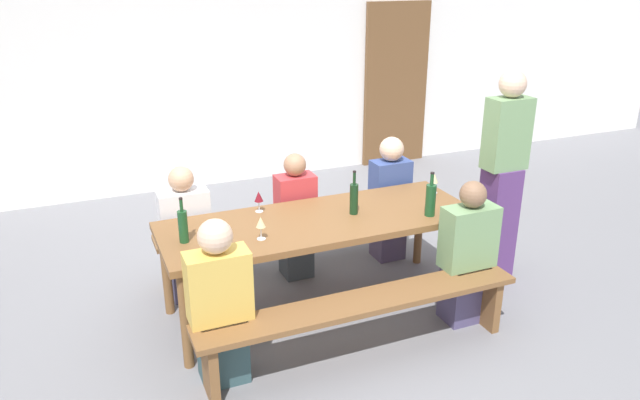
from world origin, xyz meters
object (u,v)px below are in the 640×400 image
Objects in this scene: wine_glass_2 at (435,180)px; seated_guest_near_1 at (467,257)px; bench_near at (362,312)px; wine_bottle_2 at (431,199)px; wine_bottle_1 at (183,226)px; seated_guest_far_1 at (296,219)px; seated_guest_near_0 at (220,306)px; standing_host at (502,180)px; wine_bottle_0 at (354,198)px; seated_guest_far_2 at (389,201)px; wine_glass_1 at (259,197)px; tasting_table at (320,227)px; wooden_door at (396,85)px; seated_guest_far_0 at (186,237)px; bench_far at (288,230)px; wine_glass_0 at (261,223)px.

wine_glass_2 is 0.15× the size of seated_guest_near_1.
wine_bottle_2 is (0.79, 0.47, 0.52)m from bench_near.
wine_bottle_1 is at bearing 73.87° from seated_guest_near_1.
wine_bottle_2 reaches higher than seated_guest_far_1.
seated_guest_near_0 is 0.63× the size of standing_host.
wine_bottle_0 is 0.30× the size of seated_guest_far_2.
wine_glass_1 is 1.36m from seated_guest_far_2.
tasting_table is at bearing -172.60° from wine_glass_2.
wooden_door is at bearing 149.87° from seated_guest_far_2.
wine_bottle_0 reaches higher than wine_bottle_1.
seated_guest_far_2 is (0.90, 0.00, 0.03)m from seated_guest_far_1.
seated_guest_far_0 reaches higher than bench_near.
seated_guest_far_1 is (-0.26, 0.58, -0.36)m from wine_bottle_0.
wooden_door reaches higher than wine_glass_2.
wine_bottle_0 is at bearing 69.11° from bench_near.
wine_glass_1 is (0.64, 0.32, -0.00)m from wine_bottle_1.
wooden_door is 4.20m from seated_guest_far_0.
wine_bottle_1 is at bearing -143.74° from bench_far.
seated_guest_far_0 reaches higher than seated_guest_far_1.
wine_glass_2 is 2.06m from seated_guest_far_0.
wine_glass_1 is 1.61m from seated_guest_near_1.
wooden_door is 6.12× the size of wine_bottle_0.
wine_glass_0 is at bearing 74.50° from seated_guest_near_1.
seated_guest_near_0 reaches higher than seated_guest_far_0.
seated_guest_near_1 is 1.01× the size of seated_guest_far_1.
seated_guest_far_0 is 0.96× the size of seated_guest_far_2.
standing_host reaches higher than bench_near.
wine_glass_2 is at bearing 77.61° from seated_guest_far_0.
bench_far is at bearing -27.79° from standing_host.
seated_guest_near_1 is at bearing 9.19° from bench_near.
wine_bottle_2 reaches higher than bench_far.
tasting_table is 7.35× the size of wine_bottle_1.
seated_guest_far_2 reaches higher than wine_bottle_1.
bench_near is 1.21m from wine_glass_1.
seated_guest_near_1 is at bearing -41.17° from wine_bottle_0.
seated_guest_far_2 is 1.00m from standing_host.
seated_guest_far_0 is (-1.99, 0.44, -0.35)m from wine_glass_2.
wine_bottle_2 is at bearing -79.47° from seated_guest_near_0.
seated_guest_near_1 is (0.93, 0.15, 0.16)m from bench_near.
standing_host is (0.64, 0.48, 0.35)m from seated_guest_near_1.
wine_glass_2 is (1.08, -0.59, 0.51)m from bench_far.
bench_near is 6.62× the size of wine_bottle_2.
seated_guest_near_0 reaches higher than wine_bottle_2.
wine_glass_0 is 0.15× the size of seated_guest_near_1.
seated_guest_far_1 is at bearing 157.69° from wine_glass_2.
seated_guest_near_1 reaches higher than seated_guest_far_0.
wine_glass_0 is at bearing -35.31° from seated_guest_far_1.
wine_glass_1 is at bearing -131.99° from bench_far.
seated_guest_far_0 reaches higher than tasting_table.
wooden_door is at bearing 42.66° from wine_bottle_1.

